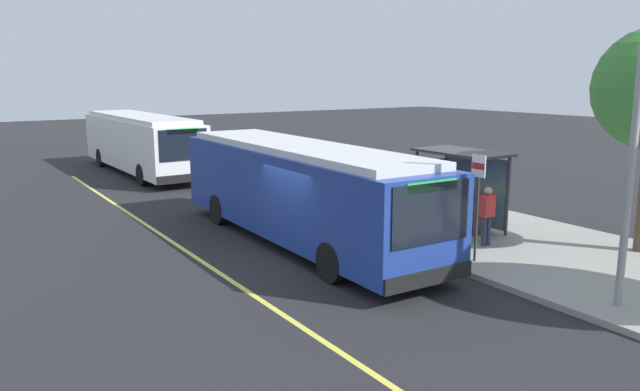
% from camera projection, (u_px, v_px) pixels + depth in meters
% --- Properties ---
extents(ground_plane, '(120.00, 120.00, 0.00)m').
position_uv_depth(ground_plane, '(296.00, 260.00, 16.34)').
color(ground_plane, '#232326').
extents(sidewalk_curb, '(44.00, 6.40, 0.15)m').
position_uv_depth(sidewalk_curb, '(455.00, 227.00, 19.54)').
color(sidewalk_curb, gray).
rests_on(sidewalk_curb, ground_plane).
extents(lane_stripe_center, '(36.00, 0.14, 0.01)m').
position_uv_depth(lane_stripe_center, '(221.00, 274.00, 15.16)').
color(lane_stripe_center, '#E0D64C').
rests_on(lane_stripe_center, ground_plane).
extents(transit_bus_main, '(11.39, 2.76, 2.95)m').
position_uv_depth(transit_bus_main, '(300.00, 189.00, 17.76)').
color(transit_bus_main, navy).
rests_on(transit_bus_main, ground_plane).
extents(transit_bus_second, '(11.61, 2.80, 2.95)m').
position_uv_depth(transit_bus_second, '(141.00, 142.00, 30.60)').
color(transit_bus_second, white).
rests_on(transit_bus_second, ground_plane).
extents(bus_shelter, '(2.90, 1.60, 2.48)m').
position_uv_depth(bus_shelter, '(460.00, 172.00, 18.91)').
color(bus_shelter, '#333338').
rests_on(bus_shelter, sidewalk_curb).
extents(waiting_bench, '(1.60, 0.48, 0.95)m').
position_uv_depth(waiting_bench, '(462.00, 215.00, 18.82)').
color(waiting_bench, brown).
rests_on(waiting_bench, sidewalk_curb).
extents(route_sign_post, '(0.44, 0.08, 2.80)m').
position_uv_depth(route_sign_post, '(478.00, 193.00, 15.39)').
color(route_sign_post, '#333338').
rests_on(route_sign_post, sidewalk_curb).
extents(pedestrian_commuter, '(0.24, 0.40, 1.69)m').
position_uv_depth(pedestrian_commuter, '(487.00, 212.00, 17.00)').
color(pedestrian_commuter, '#282D47').
rests_on(pedestrian_commuter, sidewalk_curb).
extents(utility_pole, '(0.16, 0.16, 6.40)m').
position_uv_depth(utility_pole, '(633.00, 154.00, 12.10)').
color(utility_pole, gray).
rests_on(utility_pole, sidewalk_curb).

